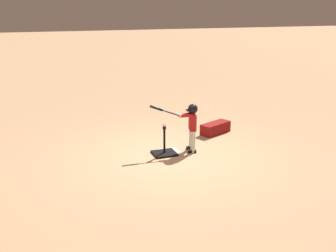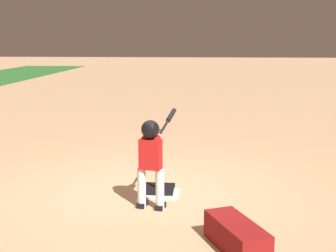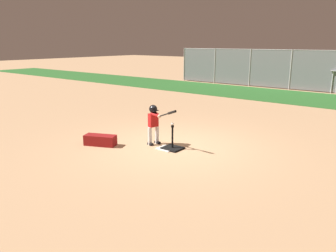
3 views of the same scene
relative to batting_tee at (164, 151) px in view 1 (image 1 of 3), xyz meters
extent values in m
plane|color=tan|center=(-0.06, 0.16, -0.07)|extent=(90.00, 90.00, 0.00)
cube|color=white|center=(-0.13, -0.07, -0.06)|extent=(0.45, 0.45, 0.02)
cube|color=black|center=(0.00, 0.00, -0.05)|extent=(0.50, 0.45, 0.04)
cylinder|color=black|center=(0.00, 0.00, 0.24)|extent=(0.05, 0.05, 0.54)
cylinder|color=black|center=(0.00, 0.00, 0.53)|extent=(0.08, 0.08, 0.05)
cylinder|color=silver|center=(-0.63, 0.13, 0.17)|extent=(0.12, 0.12, 0.49)
cube|color=black|center=(-0.61, 0.12, -0.04)|extent=(0.20, 0.13, 0.06)
cylinder|color=silver|center=(-0.68, -0.10, 0.17)|extent=(0.12, 0.12, 0.49)
cube|color=black|center=(-0.66, -0.11, -0.04)|extent=(0.20, 0.13, 0.06)
cube|color=red|center=(-0.65, 0.01, 0.60)|extent=(0.20, 0.28, 0.36)
sphere|color=#DBB293|center=(-0.65, 0.01, 0.89)|extent=(0.19, 0.19, 0.19)
sphere|color=black|center=(-0.65, 0.01, 0.90)|extent=(0.22, 0.22, 0.22)
cube|color=black|center=(-0.57, -0.01, 0.87)|extent=(0.15, 0.18, 0.01)
cylinder|color=red|center=(-0.51, 0.02, 0.77)|extent=(0.29, 0.21, 0.11)
cylinder|color=red|center=(-0.53, -0.06, 0.77)|extent=(0.30, 0.09, 0.11)
sphere|color=#DBB293|center=(-0.39, -0.05, 0.75)|extent=(0.09, 0.09, 0.09)
cylinder|color=black|center=(-0.08, -0.13, 0.87)|extent=(0.64, 0.19, 0.27)
cylinder|color=black|center=(0.12, -0.18, 0.94)|extent=(0.30, 0.13, 0.16)
cylinder|color=black|center=(-0.41, -0.05, 0.74)|extent=(0.04, 0.05, 0.05)
sphere|color=white|center=(0.00, 0.00, 0.60)|extent=(0.07, 0.07, 0.07)
cube|color=maroon|center=(-1.71, -0.94, 0.07)|extent=(0.90, 0.63, 0.28)
camera|label=1|loc=(2.68, 7.59, 3.05)|focal=42.00mm
camera|label=2|loc=(-5.99, -0.61, 1.95)|focal=50.00mm
camera|label=3|loc=(4.89, -6.40, 2.61)|focal=35.00mm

